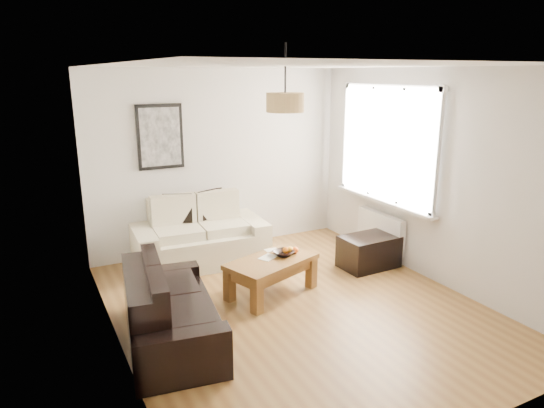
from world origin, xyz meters
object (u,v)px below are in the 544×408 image
sofa_leather (171,306)px  loveseat_cream (200,232)px  ottoman (369,252)px  coffee_table (272,276)px

sofa_leather → loveseat_cream: bearing=-18.6°
loveseat_cream → ottoman: 2.30m
ottoman → loveseat_cream: bearing=148.3°
sofa_leather → coffee_table: (1.34, 0.47, -0.14)m
loveseat_cream → sofa_leather: bearing=-113.5°
ottoman → coffee_table: bearing=-174.9°
loveseat_cream → sofa_leather: (-0.93, -1.81, -0.08)m
ottoman → sofa_leather: bearing=-168.1°
coffee_table → ottoman: (1.54, 0.14, -0.00)m
sofa_leather → ottoman: (2.88, 0.60, -0.14)m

